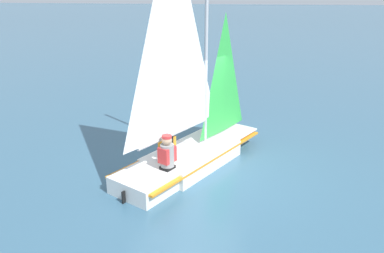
% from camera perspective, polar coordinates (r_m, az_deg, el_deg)
% --- Properties ---
extents(ground_plane, '(260.00, 260.00, 0.00)m').
position_cam_1_polar(ground_plane, '(9.31, 0.00, -5.73)').
color(ground_plane, '#38607A').
extents(sailboat_main, '(3.08, 4.52, 5.65)m').
position_cam_1_polar(sailboat_main, '(8.93, -0.18, -0.78)').
color(sailboat_main, white).
rests_on(sailboat_main, ground_plane).
extents(sailor_helm, '(0.40, 0.42, 1.16)m').
position_cam_1_polar(sailor_helm, '(8.63, -3.80, -3.39)').
color(sailor_helm, black).
rests_on(sailor_helm, ground_plane).
extents(sailor_crew, '(0.40, 0.42, 1.16)m').
position_cam_1_polar(sailor_crew, '(8.11, -3.79, -4.87)').
color(sailor_crew, black).
rests_on(sailor_crew, ground_plane).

